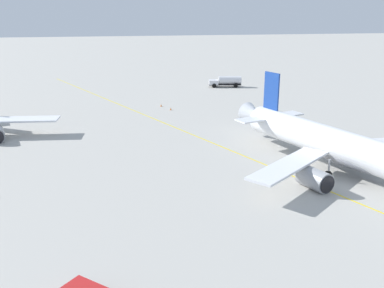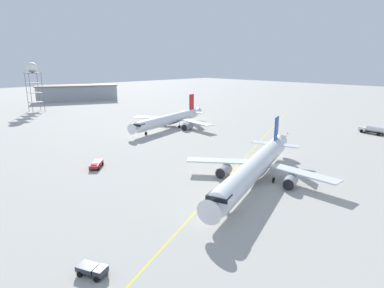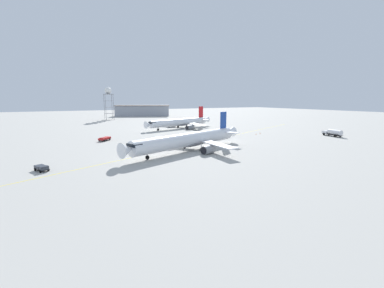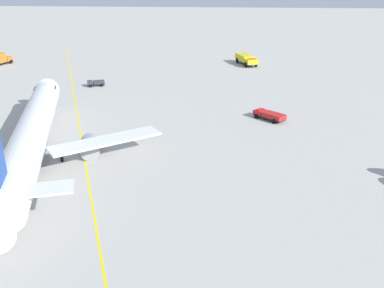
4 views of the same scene
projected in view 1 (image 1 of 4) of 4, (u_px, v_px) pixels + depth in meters
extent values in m
plane|color=#ADAAA3|center=(334.00, 171.00, 55.56)|extent=(600.00, 600.00, 0.00)
cylinder|color=white|center=(363.00, 153.00, 51.69)|extent=(16.47, 38.77, 4.06)
cone|color=white|center=(254.00, 115.00, 69.21)|extent=(4.55, 4.89, 3.45)
ellipsoid|color=slate|center=(349.00, 158.00, 53.66)|extent=(8.01, 14.66, 2.23)
cube|color=#193D93|center=(272.00, 91.00, 64.66)|extent=(1.25, 3.11, 5.57)
cube|color=white|center=(286.00, 114.00, 67.41)|extent=(5.53, 4.05, 0.20)
cube|color=white|center=(253.00, 119.00, 64.29)|extent=(5.53, 4.05, 0.20)
cube|color=white|center=(290.00, 165.00, 49.93)|extent=(13.05, 11.29, 0.28)
cylinder|color=gray|center=(315.00, 179.00, 49.70)|extent=(3.53, 4.38, 2.45)
cylinder|color=black|center=(327.00, 185.00, 48.08)|extent=(2.02, 0.81, 2.08)
cylinder|color=#9EA0A5|center=(367.00, 158.00, 55.48)|extent=(0.20, 0.20, 2.10)
cylinder|color=black|center=(366.00, 165.00, 55.79)|extent=(0.64, 1.14, 1.10)
cylinder|color=#9EA0A5|center=(329.00, 167.00, 52.23)|extent=(0.20, 0.20, 2.10)
cylinder|color=black|center=(328.00, 175.00, 52.54)|extent=(0.64, 1.14, 1.10)
cube|color=white|center=(10.00, 120.00, 70.58)|extent=(16.03, 5.42, 0.28)
cube|color=#232326|center=(225.00, 84.00, 115.34)|extent=(8.82, 3.80, 0.20)
cube|color=silver|center=(214.00, 82.00, 115.11)|extent=(2.85, 3.08, 1.10)
cube|color=black|center=(209.00, 81.00, 115.05)|extent=(0.49, 2.23, 0.62)
cylinder|color=silver|center=(230.00, 80.00, 115.01)|extent=(6.24, 3.17, 2.12)
cylinder|color=black|center=(214.00, 86.00, 114.06)|extent=(1.13, 0.48, 1.10)
cylinder|color=black|center=(214.00, 84.00, 116.62)|extent=(1.13, 0.48, 1.10)
cylinder|color=black|center=(236.00, 86.00, 114.12)|extent=(1.13, 0.48, 1.10)
cylinder|color=black|center=(235.00, 84.00, 116.68)|extent=(1.13, 0.48, 1.10)
cube|color=yellow|center=(323.00, 189.00, 49.97)|extent=(77.66, 184.30, 0.01)
cone|color=orange|center=(171.00, 109.00, 88.93)|extent=(0.36, 0.36, 0.55)
cylinder|color=white|center=(171.00, 109.00, 88.92)|extent=(0.22, 0.22, 0.06)
cone|color=orange|center=(161.00, 105.00, 92.16)|extent=(0.36, 0.36, 0.55)
cylinder|color=white|center=(161.00, 105.00, 92.16)|extent=(0.22, 0.22, 0.06)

